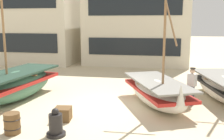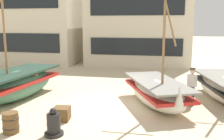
{
  "view_description": "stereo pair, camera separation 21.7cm",
  "coord_description": "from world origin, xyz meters",
  "px_view_note": "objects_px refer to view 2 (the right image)",
  "views": [
    {
      "loc": [
        2.27,
        -11.0,
        3.63
      ],
      "look_at": [
        0.0,
        1.0,
        1.4
      ],
      "focal_mm": 42.19,
      "sensor_mm": 36.0,
      "label": 1
    },
    {
      "loc": [
        2.49,
        -10.96,
        3.63
      ],
      "look_at": [
        0.0,
        1.0,
        1.4
      ],
      "focal_mm": 42.19,
      "sensor_mm": 36.0,
      "label": 2
    }
  ],
  "objects_px": {
    "capstan_winch": "(54,124)",
    "harbor_building_main": "(140,26)",
    "fishing_boat_near_left": "(157,92)",
    "fishing_boat_centre_large": "(17,84)",
    "fisherman_by_hull": "(192,87)",
    "cargo_crate": "(62,114)",
    "harbor_building_annex": "(39,21)",
    "wooden_barrel": "(11,123)"
  },
  "relations": [
    {
      "from": "fishing_boat_centre_large",
      "to": "harbor_building_main",
      "type": "relative_size",
      "value": 0.74
    },
    {
      "from": "harbor_building_main",
      "to": "harbor_building_annex",
      "type": "xyz_separation_m",
      "value": [
        -9.44,
        -0.84,
        0.43
      ]
    },
    {
      "from": "fishing_boat_centre_large",
      "to": "wooden_barrel",
      "type": "relative_size",
      "value": 9.61
    },
    {
      "from": "fishing_boat_near_left",
      "to": "wooden_barrel",
      "type": "relative_size",
      "value": 8.81
    },
    {
      "from": "capstan_winch",
      "to": "wooden_barrel",
      "type": "bearing_deg",
      "value": -175.53
    },
    {
      "from": "wooden_barrel",
      "to": "fishing_boat_near_left",
      "type": "bearing_deg",
      "value": 40.31
    },
    {
      "from": "cargo_crate",
      "to": "harbor_building_annex",
      "type": "xyz_separation_m",
      "value": [
        -8.1,
        14.41,
        3.45
      ]
    },
    {
      "from": "capstan_winch",
      "to": "harbor_building_main",
      "type": "relative_size",
      "value": 0.1
    },
    {
      "from": "cargo_crate",
      "to": "wooden_barrel",
      "type": "bearing_deg",
      "value": -129.87
    },
    {
      "from": "fishing_boat_centre_large",
      "to": "cargo_crate",
      "type": "bearing_deg",
      "value": -34.74
    },
    {
      "from": "capstan_winch",
      "to": "harbor_building_main",
      "type": "bearing_deg",
      "value": 86.3
    },
    {
      "from": "harbor_building_annex",
      "to": "cargo_crate",
      "type": "bearing_deg",
      "value": -60.68
    },
    {
      "from": "fishing_boat_near_left",
      "to": "wooden_barrel",
      "type": "bearing_deg",
      "value": -139.69
    },
    {
      "from": "fisherman_by_hull",
      "to": "wooden_barrel",
      "type": "xyz_separation_m",
      "value": [
        -6.1,
        -4.24,
        -0.48
      ]
    },
    {
      "from": "capstan_winch",
      "to": "cargo_crate",
      "type": "xyz_separation_m",
      "value": [
        -0.27,
        1.32,
        -0.12
      ]
    },
    {
      "from": "fishing_boat_near_left",
      "to": "harbor_building_annex",
      "type": "height_order",
      "value": "harbor_building_annex"
    },
    {
      "from": "fishing_boat_centre_large",
      "to": "harbor_building_annex",
      "type": "distance_m",
      "value": 13.49
    },
    {
      "from": "fisherman_by_hull",
      "to": "harbor_building_annex",
      "type": "distance_m",
      "value": 17.66
    },
    {
      "from": "fishing_boat_centre_large",
      "to": "harbor_building_annex",
      "type": "bearing_deg",
      "value": 111.94
    },
    {
      "from": "cargo_crate",
      "to": "fishing_boat_near_left",
      "type": "bearing_deg",
      "value": 35.98
    },
    {
      "from": "capstan_winch",
      "to": "cargo_crate",
      "type": "height_order",
      "value": "capstan_winch"
    },
    {
      "from": "fishing_boat_centre_large",
      "to": "cargo_crate",
      "type": "height_order",
      "value": "fishing_boat_centre_large"
    },
    {
      "from": "fishing_boat_near_left",
      "to": "harbor_building_main",
      "type": "height_order",
      "value": "harbor_building_main"
    },
    {
      "from": "fishing_boat_near_left",
      "to": "fishing_boat_centre_large",
      "type": "bearing_deg",
      "value": -177.52
    },
    {
      "from": "fishing_boat_centre_large",
      "to": "harbor_building_main",
      "type": "distance_m",
      "value": 14.04
    },
    {
      "from": "fishing_boat_centre_large",
      "to": "fisherman_by_hull",
      "type": "distance_m",
      "value": 8.1
    },
    {
      "from": "fishing_boat_centre_large",
      "to": "harbor_building_main",
      "type": "bearing_deg",
      "value": 70.89
    },
    {
      "from": "fishing_boat_near_left",
      "to": "harbor_building_main",
      "type": "bearing_deg",
      "value": 99.29
    },
    {
      "from": "wooden_barrel",
      "to": "cargo_crate",
      "type": "height_order",
      "value": "wooden_barrel"
    },
    {
      "from": "fishing_boat_near_left",
      "to": "wooden_barrel",
      "type": "distance_m",
      "value": 6.08
    },
    {
      "from": "fisherman_by_hull",
      "to": "harbor_building_annex",
      "type": "xyz_separation_m",
      "value": [
        -13.0,
        11.61,
        2.87
      ]
    },
    {
      "from": "fishing_boat_centre_large",
      "to": "fisherman_by_hull",
      "type": "xyz_separation_m",
      "value": [
        8.08,
        0.6,
        0.09
      ]
    },
    {
      "from": "fishing_boat_centre_large",
      "to": "harbor_building_annex",
      "type": "relative_size",
      "value": 0.79
    },
    {
      "from": "wooden_barrel",
      "to": "capstan_winch",
      "type": "bearing_deg",
      "value": 4.47
    },
    {
      "from": "capstan_winch",
      "to": "cargo_crate",
      "type": "distance_m",
      "value": 1.36
    },
    {
      "from": "fishing_boat_near_left",
      "to": "wooden_barrel",
      "type": "xyz_separation_m",
      "value": [
        -4.63,
        -3.93,
        -0.28
      ]
    },
    {
      "from": "fisherman_by_hull",
      "to": "cargo_crate",
      "type": "distance_m",
      "value": 5.68
    },
    {
      "from": "fishing_boat_near_left",
      "to": "cargo_crate",
      "type": "height_order",
      "value": "fishing_boat_near_left"
    },
    {
      "from": "fishing_boat_near_left",
      "to": "fishing_boat_centre_large",
      "type": "relative_size",
      "value": 0.92
    },
    {
      "from": "fishing_boat_near_left",
      "to": "harbor_building_main",
      "type": "xyz_separation_m",
      "value": [
        -2.09,
        12.76,
        2.65
      ]
    },
    {
      "from": "cargo_crate",
      "to": "harbor_building_annex",
      "type": "distance_m",
      "value": 16.89
    },
    {
      "from": "fishing_boat_near_left",
      "to": "capstan_winch",
      "type": "height_order",
      "value": "fishing_boat_near_left"
    }
  ]
}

